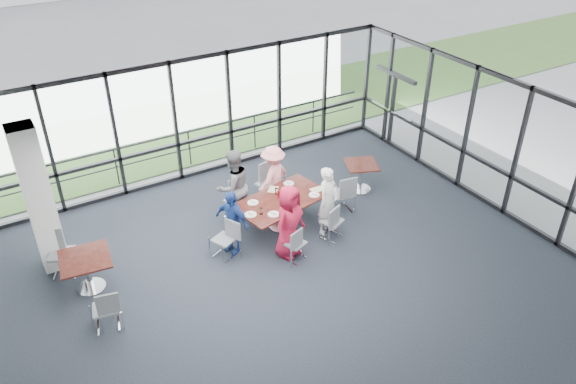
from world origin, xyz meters
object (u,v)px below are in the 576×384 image
diner_far_right (273,177)px  main_table (281,203)px  diner_near_right (328,201)px  chair_main_nl (295,243)px  chair_main_end (224,239)px  chair_spare_r (341,194)px  diner_end (232,222)px  side_table_left (86,262)px  diner_far_left (233,186)px  chair_spare_la (105,309)px  chair_main_fr (268,184)px  side_table_right (361,168)px  diner_near_left (289,222)px  chair_spare_lb (62,254)px  chair_main_fl (236,200)px  chair_main_nr (332,221)px  structural_column (39,200)px

diner_far_right → main_table: bearing=49.0°
diner_near_right → chair_main_nl: bearing=-179.2°
main_table → diner_far_right: 0.97m
chair_main_end → chair_spare_r: bearing=67.9°
diner_end → chair_main_nl: size_ratio=1.82×
side_table_left → diner_far_right: bearing=9.4°
diner_far_left → chair_spare_la: 4.06m
chair_main_fr → side_table_right: bearing=146.2°
diner_end → side_table_right: bearing=75.4°
diner_near_left → chair_spare_r: bearing=-0.9°
chair_spare_lb → diner_near_right: bearing=-171.9°
chair_main_fl → side_table_left: bearing=-10.3°
diner_near_right → chair_main_nr: bearing=-122.1°
main_table → diner_end: size_ratio=1.56×
main_table → structural_column: bearing=153.6°
side_table_right → chair_spare_la: bearing=-168.0°
main_table → chair_spare_la: bearing=-177.5°
chair_main_fl → structural_column: bearing=-27.3°
chair_main_fl → chair_spare_r: 2.48m
structural_column → chair_spare_lb: size_ratio=3.26×
diner_near_left → chair_main_fr: (0.63, 2.05, -0.35)m
side_table_right → side_table_left: bearing=-178.0°
main_table → diner_near_right: (0.80, -0.68, 0.17)m
side_table_right → chair_main_nr: (-1.79, -1.30, -0.19)m
diner_near_left → chair_main_end: size_ratio=1.92×
diner_far_left → chair_spare_lb: 3.89m
diner_far_right → diner_end: 1.99m
side_table_right → structural_column: bearing=173.1°
diner_near_right → chair_spare_r: size_ratio=1.71×
diner_near_right → chair_spare_la: diner_near_right is taller
chair_spare_la → chair_main_end: bearing=29.0°
side_table_right → chair_spare_lb: size_ratio=1.02×
side_table_left → chair_spare_la: bearing=-90.1°
chair_main_nl → chair_main_end: size_ratio=0.94×
diner_near_right → chair_main_nl: diner_near_right is taller
diner_far_left → chair_spare_lb: bearing=-8.9°
structural_column → chair_spare_lb: 1.18m
diner_far_left → chair_main_nl: 2.10m
structural_column → chair_main_end: size_ratio=3.69×
main_table → chair_main_end: size_ratio=2.67×
chair_spare_lb → diner_near_left: bearing=-179.0°
side_table_left → diner_near_left: diner_near_left is taller
main_table → chair_main_end: chair_main_end is taller
diner_near_left → diner_far_right: (0.68, 1.85, -0.05)m
chair_main_end → diner_far_right: bearing=97.8°
diner_near_right → chair_main_end: bearing=149.4°
chair_main_end → chair_main_fr: bearing=102.6°
side_table_right → chair_main_nl: bearing=-152.1°
side_table_left → diner_far_right: diner_far_right is taller
diner_end → chair_main_nr: diner_end is taller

